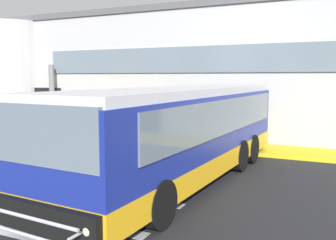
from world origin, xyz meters
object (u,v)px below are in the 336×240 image
Objects in this scene: bus_main_foreground at (180,135)px; entry_support_column at (52,97)px; passenger_by_doorway at (65,116)px; safety_bollard_yellow at (113,135)px; passenger_near_column at (57,114)px.

entry_support_column is at bearing 149.66° from bus_main_foreground.
passenger_by_doorway is at bearing -29.99° from entry_support_column.
entry_support_column is 5.53m from safety_bollard_yellow.
passenger_near_column and passenger_by_doorway have the same top height.
entry_support_column is at bearing 143.62° from passenger_near_column.
entry_support_column reaches higher than bus_main_foreground.
passenger_near_column is at bearing 150.23° from bus_main_foreground.
passenger_by_doorway is at bearing 166.09° from safety_bollard_yellow.
bus_main_foreground is 6.43m from safety_bollard_yellow.
entry_support_column is 2.10× the size of passenger_by_doorway.
safety_bollard_yellow is (4.21, -1.20, -0.66)m from passenger_near_column.
safety_bollard_yellow is at bearing 140.77° from bus_main_foreground.
safety_bollard_yellow is (-4.94, 4.03, -0.88)m from bus_main_foreground.
entry_support_column is 2.12m from passenger_by_doorway.
passenger_by_doorway is 3.49m from safety_bollard_yellow.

